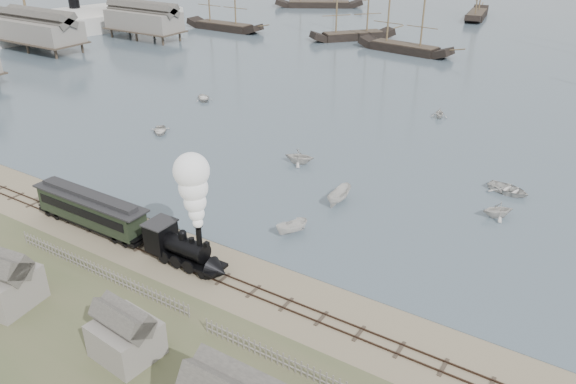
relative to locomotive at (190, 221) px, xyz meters
The scene contains 21 objects.
ground 4.99m from the locomotive, 65.09° to the left, with size 600.00×600.00×0.00m, color tan.
harbor_water 172.06m from the locomotive, 89.69° to the left, with size 600.00×336.00×0.06m, color #495B69.
rail_track 4.54m from the locomotive, ahead, with size 120.00×1.80×0.16m.
picket_fence_west 8.72m from the locomotive, 138.09° to the right, with size 19.00×0.10×1.20m, color gray, non-canonical shape.
picket_fence_east 15.19m from the locomotive, 22.27° to the right, with size 15.00×0.10×1.20m, color gray, non-canonical shape.
shed_left 14.95m from the locomotive, 129.51° to the right, with size 5.00×4.00×4.10m, color gray, non-canonical shape.
shed_mid 11.34m from the locomotive, 73.67° to the right, with size 4.00×3.50×3.60m, color gray, non-canonical shape.
western_wharf 86.02m from the locomotive, 150.77° to the left, with size 36.00×56.00×8.00m, color gray, non-canonical shape.
locomotive is the anchor object (origin of this frame).
passenger_coach 12.45m from the locomotive, behind, with size 12.83×2.47×3.12m.
beached_dinghy 10.47m from the locomotive, 166.61° to the left, with size 3.63×2.59×0.75m, color silver.
steamship 106.58m from the locomotive, 145.73° to the left, with size 53.24×8.87×11.65m, color silver, non-canonical shape.
rowboat_0 32.70m from the locomotive, 138.85° to the left, with size 3.52×2.51×0.73m, color silver.
rowboat_1 23.28m from the locomotive, 99.47° to the left, with size 3.43×2.96×1.81m, color silver.
rowboat_2 17.60m from the locomotive, 74.58° to the left, with size 3.82×1.44×1.48m, color silver.
rowboat_3 33.62m from the locomotive, 56.47° to the left, with size 4.30×3.07×0.89m, color silver.
rowboat_4 29.15m from the locomotive, 49.57° to the left, with size 3.03×2.62×1.60m, color silver.
rowboat_6 46.20m from the locomotive, 129.19° to the left, with size 3.62×2.58×0.75m, color silver.
rowboat_7 47.47m from the locomotive, 84.55° to the left, with size 2.61×2.25×1.37m, color silver.
rowboat_8 10.38m from the locomotive, 66.45° to the left, with size 3.27×1.23×1.26m, color silver.
schooner_2 84.62m from the locomotive, 100.41° to the left, with size 20.33×4.69×20.00m, color black, non-canonical shape.
Camera 1 is at (26.11, -30.24, 26.26)m, focal length 35.00 mm.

